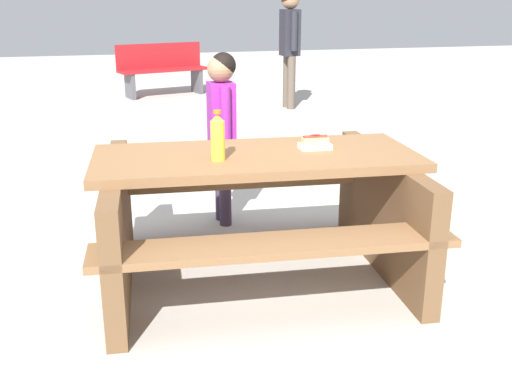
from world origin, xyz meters
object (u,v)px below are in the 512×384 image
Objects in this scene: hotdog_tray at (315,143)px; child_in_coat at (222,117)px; picnic_table at (256,205)px; bystander_adult at (290,33)px; soda_bottle at (218,137)px; park_bench_mid at (162,68)px.

hotdog_tray is 0.15× the size of child_in_coat.
picnic_table is 5.76m from bystander_adult.
child_in_coat is (0.24, 1.02, -0.09)m from soda_bottle.
bystander_adult reaches higher than picnic_table.
soda_bottle is at bearing -103.23° from child_in_coat.
picnic_table is 1.23× the size of park_bench_mid.
child_in_coat is at bearing 89.58° from picnic_table.
child_in_coat reaches higher than picnic_table.
bystander_adult reaches higher than soda_bottle.
hotdog_tray is at bearing 3.93° from picnic_table.
bystander_adult is at bearing -45.62° from park_bench_mid.
hotdog_tray reaches higher than picnic_table.
child_in_coat is (0.01, 0.93, 0.34)m from picnic_table.
soda_bottle is 0.22× the size of child_in_coat.
hotdog_tray is (0.59, 0.11, -0.09)m from soda_bottle.
bystander_adult reaches higher than hotdog_tray.
park_bench_mid is at bearing 134.38° from bystander_adult.
hotdog_tray is 0.12× the size of park_bench_mid.
bystander_adult is (1.67, -1.71, 0.64)m from park_bench_mid.
child_in_coat reaches higher than hotdog_tray.
soda_bottle is at bearing -169.70° from hotdog_tray.
child_in_coat reaches higher than park_bench_mid.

